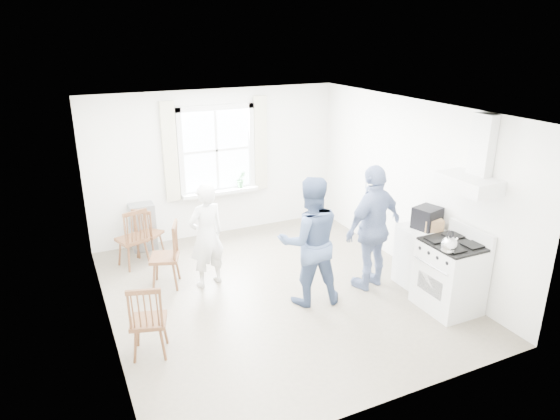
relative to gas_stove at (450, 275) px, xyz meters
The scene contains 17 objects.
room_shell 2.48m from the gas_stove, 144.75° to the left, with size 4.62×5.12×2.64m.
window_assembly 4.36m from the gas_stove, 116.71° to the left, with size 1.88×0.24×1.70m.
range_hood 1.43m from the gas_stove, ahead, with size 0.45×0.76×0.94m.
shelf_unit 4.95m from the gas_stove, 131.97° to the left, with size 0.40×0.30×0.80m, color gray.
gas_stove is the anchor object (origin of this frame).
kettle 0.64m from the gas_stove, 145.91° to the right, with size 0.20×0.20×0.28m.
low_cabinet 0.70m from the gas_stove, 84.32° to the left, with size 0.50×0.55×0.90m, color silver.
stereo_stack 0.88m from the gas_stove, 80.55° to the left, with size 0.41×0.38×0.31m.
cardboard_box 0.75m from the gas_stove, 77.75° to the left, with size 0.26×0.19×0.17m, color #9E774C.
windsor_chair_a 4.65m from the gas_stove, 139.75° to the left, with size 0.52×0.51×0.97m.
windsor_chair_b 3.88m from the gas_stove, behind, with size 0.49×0.48×0.93m.
windsor_chair_c 3.86m from the gas_stove, 145.40° to the left, with size 0.52×0.52×0.98m.
person_left 3.37m from the gas_stove, 143.43° to the left, with size 0.56×0.56×1.54m, color silver.
person_mid 1.90m from the gas_stove, 149.07° to the left, with size 0.87×0.87×1.78m, color #405378.
person_right 1.19m from the gas_stove, 121.17° to the left, with size 1.07×1.07×1.82m, color navy.
potted_plant 4.04m from the gas_stove, 112.14° to the left, with size 0.17×0.17×0.31m, color #33733A.
windsor_chair_d 4.68m from the gas_stove, 135.48° to the left, with size 0.51×0.51×0.86m.
Camera 1 is at (-2.62, -5.73, 3.54)m, focal length 32.00 mm.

